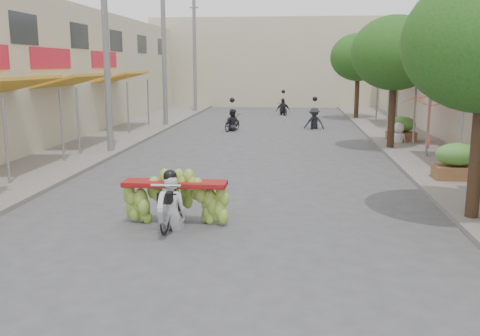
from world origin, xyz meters
The scene contains 17 objects.
ground centered at (0.00, 0.00, 0.00)m, with size 120.00×120.00×0.00m, color #4D4E52.
sidewalk_left centered at (-7.00, 15.00, 0.06)m, with size 4.00×60.00×0.12m, color gray.
sidewalk_right centered at (7.00, 15.00, 0.06)m, with size 4.00×60.00×0.12m, color gray.
far_building centered at (0.00, 38.00, 3.50)m, with size 20.00×6.00×7.00m, color beige.
utility_pole_mid centered at (-5.40, 12.00, 4.03)m, with size 0.60×0.24×8.00m.
utility_pole_far centered at (-5.40, 21.00, 4.03)m, with size 0.60×0.24×8.00m.
utility_pole_back centered at (-5.40, 30.00, 4.03)m, with size 0.60×0.24×8.00m.
street_tree_mid centered at (5.40, 14.00, 3.78)m, with size 3.40×3.40×5.25m.
street_tree_far centered at (5.40, 26.00, 3.78)m, with size 3.40×3.40×5.25m.
produce_crate_mid centered at (6.20, 8.00, 0.71)m, with size 1.20×0.88×1.16m.
produce_crate_far centered at (6.20, 16.00, 0.71)m, with size 1.20×0.88×1.16m.
banana_motorbike centered at (-0.95, 3.05, 0.72)m, with size 2.20×1.74×2.13m.
market_umbrella centered at (5.83, 9.74, 2.48)m, with size 2.21×2.21×1.75m.
pedestrian centered at (5.98, 15.41, 0.96)m, with size 0.95×0.74×1.69m.
bg_motorbike_a centered at (-1.59, 19.59, 0.76)m, with size 1.04×1.61×1.95m.
bg_motorbike_b centered at (2.65, 20.90, 0.86)m, with size 1.16×1.67×1.95m.
bg_motorbike_c centered at (0.84, 28.59, 0.83)m, with size 1.09×1.54×1.95m.
Camera 1 is at (1.51, -7.59, 3.36)m, focal length 40.00 mm.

